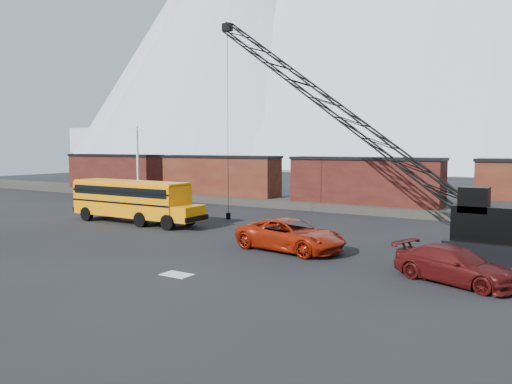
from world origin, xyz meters
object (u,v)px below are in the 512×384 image
maroon_suv (455,265)px  school_bus (133,200)px  red_pickup (291,235)px  crawler_crane (332,106)px

maroon_suv → school_bus: bearing=97.1°
red_pickup → crawler_crane: (-0.17, 5.90, 7.51)m
maroon_suv → crawler_crane: size_ratio=0.23×
red_pickup → crawler_crane: crawler_crane is taller
red_pickup → school_bus: bearing=87.8°
red_pickup → maroon_suv: red_pickup is taller
maroon_suv → red_pickup: bearing=95.1°
school_bus → red_pickup: size_ratio=1.84×
school_bus → crawler_crane: bearing=12.4°
school_bus → maroon_suv: 24.45m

